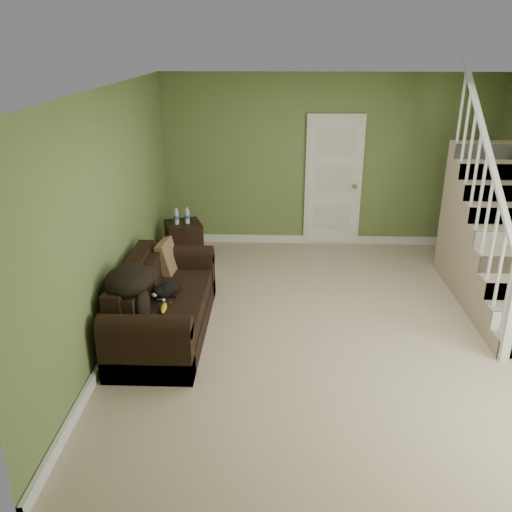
# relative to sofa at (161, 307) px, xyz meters

# --- Properties ---
(floor) EXTENTS (5.00, 5.50, 0.01)m
(floor) POSITION_rel_sofa_xyz_m (2.01, 0.18, -0.31)
(floor) COLOR tan
(floor) RESTS_ON ground
(ceiling) EXTENTS (5.00, 5.50, 0.01)m
(ceiling) POSITION_rel_sofa_xyz_m (2.01, 0.18, 2.29)
(ceiling) COLOR white
(ceiling) RESTS_ON wall_back
(wall_back) EXTENTS (5.00, 0.04, 2.60)m
(wall_back) POSITION_rel_sofa_xyz_m (2.01, 2.93, 0.99)
(wall_back) COLOR olive
(wall_back) RESTS_ON floor
(wall_front) EXTENTS (5.00, 0.04, 2.60)m
(wall_front) POSITION_rel_sofa_xyz_m (2.01, -2.57, 0.99)
(wall_front) COLOR olive
(wall_front) RESTS_ON floor
(wall_left) EXTENTS (0.04, 5.50, 2.60)m
(wall_left) POSITION_rel_sofa_xyz_m (-0.49, 0.18, 0.99)
(wall_left) COLOR olive
(wall_left) RESTS_ON floor
(baseboard_back) EXTENTS (5.00, 0.04, 0.12)m
(baseboard_back) POSITION_rel_sofa_xyz_m (2.01, 2.90, -0.25)
(baseboard_back) COLOR white
(baseboard_back) RESTS_ON floor
(baseboard_left) EXTENTS (0.04, 5.50, 0.12)m
(baseboard_left) POSITION_rel_sofa_xyz_m (-0.46, 0.18, -0.25)
(baseboard_left) COLOR white
(baseboard_left) RESTS_ON floor
(door) EXTENTS (0.86, 0.12, 2.02)m
(door) POSITION_rel_sofa_xyz_m (2.12, 2.89, 0.70)
(door) COLOR white
(door) RESTS_ON floor
(staircase) EXTENTS (1.00, 2.51, 2.82)m
(staircase) POSITION_rel_sofa_xyz_m (4.01, 1.15, 0.34)
(staircase) COLOR tan
(staircase) RESTS_ON floor
(sofa) EXTENTS (0.88, 2.03, 0.80)m
(sofa) POSITION_rel_sofa_xyz_m (0.00, 0.00, 0.00)
(sofa) COLOR black
(sofa) RESTS_ON floor
(side_table) EXTENTS (0.62, 0.62, 0.81)m
(side_table) POSITION_rel_sofa_xyz_m (-0.09, 2.09, -0.01)
(side_table) COLOR black
(side_table) RESTS_ON floor
(cat) EXTENTS (0.28, 0.47, 0.23)m
(cat) POSITION_rel_sofa_xyz_m (0.06, -0.03, 0.22)
(cat) COLOR black
(cat) RESTS_ON sofa
(banana) EXTENTS (0.07, 0.22, 0.06)m
(banana) POSITION_rel_sofa_xyz_m (0.10, -0.32, 0.16)
(banana) COLOR yellow
(banana) RESTS_ON sofa
(throw_pillow) EXTENTS (0.24, 0.41, 0.41)m
(throw_pillow) POSITION_rel_sofa_xyz_m (-0.05, 0.72, 0.30)
(throw_pillow) COLOR #4E321F
(throw_pillow) RESTS_ON sofa
(throw_blanket) EXTENTS (0.47, 0.62, 0.25)m
(throw_blanket) POSITION_rel_sofa_xyz_m (-0.20, -0.43, 0.52)
(throw_blanket) COLOR black
(throw_blanket) RESTS_ON sofa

